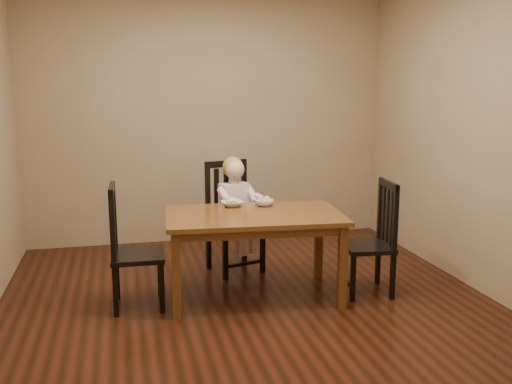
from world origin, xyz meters
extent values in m
cube|color=#3C170C|center=(0.00, 0.00, 0.00)|extent=(4.00, 4.00, 0.01)
cube|color=#937A5D|center=(0.00, 2.00, 1.35)|extent=(4.00, 0.01, 2.70)
cube|color=#937A5D|center=(0.00, -2.00, 1.35)|extent=(4.00, 0.01, 2.70)
cube|color=#937A5D|center=(2.00, 0.00, 1.35)|extent=(0.01, 4.00, 2.70)
cube|color=#4A2811|center=(0.08, 0.12, 0.70)|extent=(1.50, 0.98, 0.04)
cube|color=#4A2811|center=(0.08, 0.12, 0.64)|extent=(1.38, 0.85, 0.08)
cube|color=#4A2811|center=(-0.60, -0.19, 0.34)|extent=(0.07, 0.07, 0.68)
cube|color=#4A2811|center=(0.70, -0.30, 0.34)|extent=(0.07, 0.07, 0.68)
cube|color=#4A2811|center=(-0.54, 0.54, 0.34)|extent=(0.07, 0.07, 0.68)
cube|color=#4A2811|center=(0.76, 0.43, 0.34)|extent=(0.07, 0.07, 0.68)
cube|color=black|center=(0.06, 0.81, 0.44)|extent=(0.55, 0.54, 0.04)
cube|color=black|center=(0.19, 1.04, 0.21)|extent=(0.05, 0.05, 0.42)
cube|color=black|center=(-0.18, 0.93, 0.21)|extent=(0.05, 0.05, 0.42)
cube|color=black|center=(0.29, 0.68, 0.21)|extent=(0.05, 0.05, 0.42)
cube|color=black|center=(-0.08, 0.58, 0.21)|extent=(0.05, 0.05, 0.42)
cube|color=black|center=(0.19, 1.04, 0.75)|extent=(0.05, 0.05, 0.58)
cube|color=black|center=(-0.18, 0.93, 0.75)|extent=(0.05, 0.05, 0.58)
cube|color=black|center=(0.01, 0.98, 1.01)|extent=(0.42, 0.15, 0.06)
cube|color=black|center=(0.11, 1.01, 0.72)|extent=(0.05, 0.03, 0.50)
cube|color=black|center=(0.01, 0.98, 0.72)|extent=(0.05, 0.03, 0.50)
cube|color=black|center=(-0.09, 0.96, 0.72)|extent=(0.05, 0.03, 0.50)
cube|color=black|center=(-0.87, 0.14, 0.42)|extent=(0.42, 0.44, 0.04)
cube|color=black|center=(-1.04, 0.33, 0.20)|extent=(0.04, 0.04, 0.40)
cube|color=black|center=(-1.05, -0.04, 0.20)|extent=(0.04, 0.04, 0.40)
cube|color=black|center=(-0.69, 0.32, 0.20)|extent=(0.04, 0.04, 0.40)
cube|color=black|center=(-0.70, -0.05, 0.20)|extent=(0.04, 0.04, 0.40)
cube|color=black|center=(-1.04, 0.33, 0.72)|extent=(0.04, 0.04, 0.56)
cube|color=black|center=(-1.05, -0.04, 0.72)|extent=(0.04, 0.04, 0.56)
cube|color=black|center=(-1.05, 0.14, 0.97)|extent=(0.05, 0.41, 0.06)
cube|color=black|center=(-1.04, 0.24, 0.69)|extent=(0.02, 0.04, 0.48)
cube|color=black|center=(-1.05, 0.14, 0.69)|extent=(0.02, 0.04, 0.48)
cube|color=black|center=(-1.05, 0.04, 0.69)|extent=(0.02, 0.04, 0.48)
cube|color=black|center=(1.03, -0.01, 0.41)|extent=(0.44, 0.46, 0.04)
cube|color=black|center=(1.19, -0.21, 0.19)|extent=(0.04, 0.04, 0.39)
cube|color=black|center=(1.22, 0.15, 0.19)|extent=(0.04, 0.04, 0.39)
cube|color=black|center=(0.85, -0.17, 0.19)|extent=(0.04, 0.04, 0.39)
cube|color=black|center=(0.88, 0.19, 0.19)|extent=(0.04, 0.04, 0.39)
cube|color=black|center=(1.19, -0.21, 0.70)|extent=(0.04, 0.04, 0.54)
cube|color=black|center=(1.22, 0.15, 0.70)|extent=(0.04, 0.04, 0.54)
cube|color=black|center=(1.20, -0.03, 0.94)|extent=(0.07, 0.40, 0.06)
cube|color=black|center=(1.19, -0.12, 0.67)|extent=(0.02, 0.04, 0.46)
cube|color=black|center=(1.20, -0.03, 0.67)|extent=(0.02, 0.04, 0.46)
cube|color=black|center=(1.21, 0.07, 0.67)|extent=(0.02, 0.04, 0.46)
imported|color=silver|center=(-0.05, 0.42, 0.74)|extent=(0.20, 0.20, 0.05)
imported|color=silver|center=(0.23, 0.38, 0.74)|extent=(0.19, 0.19, 0.05)
cube|color=silver|center=(-0.09, 0.41, 0.77)|extent=(0.08, 0.11, 0.05)
cube|color=silver|center=(-0.09, 0.41, 0.75)|extent=(0.04, 0.04, 0.01)
camera|label=1|loc=(-0.97, -4.32, 1.79)|focal=40.00mm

